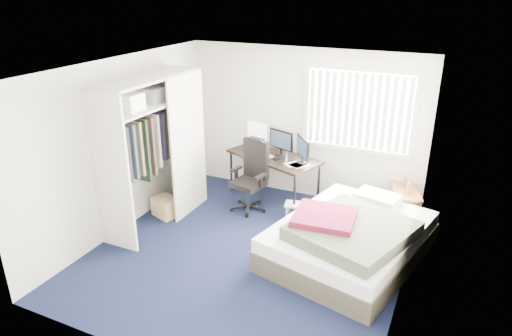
{
  "coord_description": "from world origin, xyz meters",
  "views": [
    {
      "loc": [
        2.33,
        -4.79,
        3.43
      ],
      "look_at": [
        -0.07,
        0.4,
        1.09
      ],
      "focal_mm": 32.0,
      "sensor_mm": 36.0,
      "label": 1
    }
  ],
  "objects_px": {
    "office_chair": "(251,183)",
    "desk": "(275,154)",
    "nightstand": "(405,193)",
    "bed": "(349,238)"
  },
  "relations": [
    {
      "from": "office_chair",
      "to": "desk",
      "type": "bearing_deg",
      "value": 69.74
    },
    {
      "from": "desk",
      "to": "office_chair",
      "type": "xyz_separation_m",
      "value": [
        -0.19,
        -0.52,
        -0.35
      ]
    },
    {
      "from": "desk",
      "to": "nightstand",
      "type": "distance_m",
      "value": 2.13
    },
    {
      "from": "desk",
      "to": "bed",
      "type": "relative_size",
      "value": 0.68
    },
    {
      "from": "desk",
      "to": "nightstand",
      "type": "xyz_separation_m",
      "value": [
        2.11,
        0.1,
        -0.33
      ]
    },
    {
      "from": "office_chair",
      "to": "nightstand",
      "type": "distance_m",
      "value": 2.38
    },
    {
      "from": "office_chair",
      "to": "bed",
      "type": "bearing_deg",
      "value": -23.27
    },
    {
      "from": "nightstand",
      "to": "bed",
      "type": "relative_size",
      "value": 0.33
    },
    {
      "from": "bed",
      "to": "desk",
      "type": "bearing_deg",
      "value": 141.26
    },
    {
      "from": "desk",
      "to": "office_chair",
      "type": "height_order",
      "value": "desk"
    }
  ]
}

